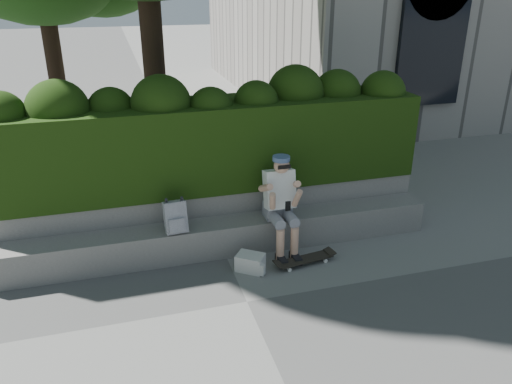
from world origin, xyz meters
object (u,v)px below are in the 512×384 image
object	(u,v)px
person	(281,201)
backpack_plaid	(175,217)
backpack_ground	(250,262)
skateboard	(305,260)

from	to	relation	value
person	backpack_plaid	world-z (taller)	person
backpack_plaid	backpack_ground	distance (m)	1.14
backpack_plaid	backpack_ground	xyz separation A→B (m)	(0.87, -0.48, -0.55)
person	skateboard	bearing A→B (deg)	-67.03
backpack_ground	person	bearing A→B (deg)	73.25
person	backpack_ground	size ratio (longest dim) A/B	3.99
person	backpack_plaid	size ratio (longest dim) A/B	3.31
backpack_plaid	backpack_ground	bearing A→B (deg)	-34.44
skateboard	backpack_ground	xyz separation A→B (m)	(-0.73, 0.06, 0.04)
person	skateboard	distance (m)	0.85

